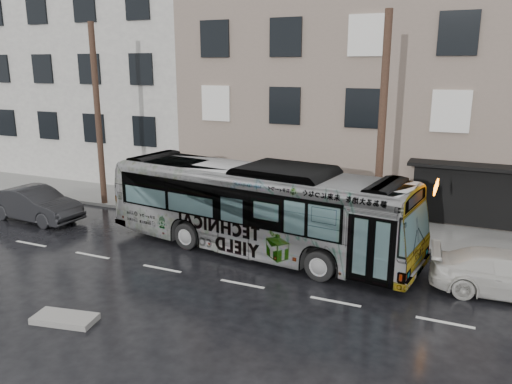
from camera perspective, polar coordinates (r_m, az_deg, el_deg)
ground at (r=20.44m, az=-6.73°, el=-6.19°), size 120.00×120.00×0.00m
sidewalk at (r=24.53m, az=-0.94°, el=-2.39°), size 90.00×3.60×0.15m
building_taupe at (r=29.58m, az=14.60°, el=10.72°), size 20.00×12.00×11.00m
building_grey at (r=41.41m, az=-19.11°, el=14.77°), size 26.00×15.00×16.00m
utility_pole_front at (r=20.17m, az=14.16°, el=6.84°), size 0.30×0.30×9.00m
utility_pole_rear at (r=26.39m, az=-17.62°, el=8.27°), size 0.30×0.30×9.00m
sign_post at (r=20.68m, az=16.61°, el=-2.51°), size 0.06×0.06×2.40m
bus at (r=19.33m, az=0.05°, el=-1.81°), size 12.90×4.65×3.51m
white_sedan at (r=17.88m, az=26.95°, el=-8.40°), size 4.93×2.36×1.39m
dark_sedan at (r=25.61m, az=-23.91°, el=-1.26°), size 4.89×1.98×1.58m
slush_pile at (r=15.68m, az=-21.01°, el=-13.37°), size 1.92×1.12×0.18m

